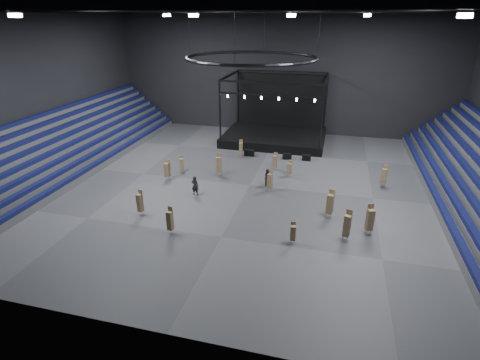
% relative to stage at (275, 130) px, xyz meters
% --- Properties ---
extents(floor, '(50.00, 50.00, 0.00)m').
position_rel_stage_xyz_m(floor, '(-0.00, -16.24, -1.45)').
color(floor, '#464648').
rests_on(floor, ground).
extents(wall_back, '(50.00, 0.20, 18.00)m').
position_rel_stage_xyz_m(wall_back, '(-0.00, 4.76, 7.55)').
color(wall_back, black).
rests_on(wall_back, ground).
extents(wall_front, '(50.00, 0.20, 18.00)m').
position_rel_stage_xyz_m(wall_front, '(-0.00, -37.24, 7.55)').
color(wall_front, black).
rests_on(wall_front, ground).
extents(wall_left, '(0.20, 42.00, 18.00)m').
position_rel_stage_xyz_m(wall_left, '(-25.00, -16.24, 7.55)').
color(wall_left, black).
rests_on(wall_left, ground).
extents(bleachers_left, '(7.20, 40.00, 6.40)m').
position_rel_stage_xyz_m(bleachers_left, '(-22.94, -16.24, 0.28)').
color(bleachers_left, '#4F4F51').
rests_on(bleachers_left, floor).
extents(stage, '(14.00, 10.00, 9.20)m').
position_rel_stage_xyz_m(stage, '(0.00, 0.00, 0.00)').
color(stage, black).
rests_on(stage, floor).
extents(truss_ring, '(12.30, 12.30, 5.15)m').
position_rel_stage_xyz_m(truss_ring, '(-0.00, -16.24, 11.55)').
color(truss_ring, black).
rests_on(truss_ring, ceiling).
extents(roof_girders, '(49.00, 30.35, 0.70)m').
position_rel_stage_xyz_m(roof_girders, '(-0.00, -16.24, 15.75)').
color(roof_girders, black).
rests_on(roof_girders, ceiling).
extents(floodlights, '(28.60, 16.60, 0.25)m').
position_rel_stage_xyz_m(floodlights, '(-0.00, -20.24, 15.15)').
color(floodlights, white).
rests_on(floodlights, roof_girders).
extents(flight_case_left, '(1.24, 0.62, 0.83)m').
position_rel_stage_xyz_m(flight_case_left, '(-2.13, -7.38, -1.04)').
color(flight_case_left, black).
rests_on(flight_case_left, floor).
extents(flight_case_mid, '(1.17, 0.85, 0.71)m').
position_rel_stage_xyz_m(flight_case_mid, '(2.73, -7.33, -1.10)').
color(flight_case_mid, black).
rests_on(flight_case_mid, floor).
extents(flight_case_right, '(1.07, 0.55, 0.71)m').
position_rel_stage_xyz_m(flight_case_right, '(5.15, -7.24, -1.10)').
color(flight_case_right, black).
rests_on(flight_case_right, floor).
extents(chair_stack_0, '(0.62, 0.62, 2.72)m').
position_rel_stage_xyz_m(chair_stack_0, '(9.82, -24.69, -0.07)').
color(chair_stack_0, silver).
rests_on(chair_stack_0, floor).
extents(chair_stack_1, '(0.50, 0.50, 2.42)m').
position_rel_stage_xyz_m(chair_stack_1, '(-4.23, -27.18, -0.21)').
color(chair_stack_1, silver).
rests_on(chair_stack_1, floor).
extents(chair_stack_2, '(0.53, 0.53, 2.12)m').
position_rel_stage_xyz_m(chair_stack_2, '(1.83, -11.32, -0.33)').
color(chair_stack_2, silver).
rests_on(chair_stack_2, floor).
extents(chair_stack_3, '(0.57, 0.57, 2.47)m').
position_rel_stage_xyz_m(chair_stack_3, '(-8.13, -24.94, -0.19)').
color(chair_stack_3, silver).
rests_on(chair_stack_3, floor).
extents(chair_stack_4, '(0.56, 0.56, 2.40)m').
position_rel_stage_xyz_m(chair_stack_4, '(-9.04, -17.14, -0.18)').
color(chair_stack_4, silver).
rests_on(chair_stack_4, floor).
extents(chair_stack_5, '(0.67, 0.67, 2.74)m').
position_rel_stage_xyz_m(chair_stack_5, '(11.62, -23.30, -0.04)').
color(chair_stack_5, silver).
rests_on(chair_stack_5, floor).
extents(chair_stack_6, '(0.60, 0.60, 2.43)m').
position_rel_stage_xyz_m(chair_stack_6, '(13.65, -13.09, -0.18)').
color(chair_stack_6, silver).
rests_on(chair_stack_6, floor).
extents(chair_stack_7, '(0.55, 0.55, 2.33)m').
position_rel_stage_xyz_m(chair_stack_7, '(2.29, -17.24, -0.25)').
color(chair_stack_7, silver).
rests_on(chair_stack_7, floor).
extents(chair_stack_8, '(0.65, 0.65, 2.63)m').
position_rel_stage_xyz_m(chair_stack_8, '(-3.98, -14.52, -0.08)').
color(chair_stack_8, silver).
rests_on(chair_stack_8, floor).
extents(chair_stack_9, '(0.55, 0.55, 1.99)m').
position_rel_stage_xyz_m(chair_stack_9, '(-8.39, -14.65, -0.40)').
color(chair_stack_9, silver).
rests_on(chair_stack_9, floor).
extents(chair_stack_10, '(0.66, 0.66, 2.71)m').
position_rel_stage_xyz_m(chair_stack_10, '(8.39, -21.24, -0.05)').
color(chair_stack_10, silver).
rests_on(chair_stack_10, floor).
extents(chair_stack_11, '(0.49, 0.49, 1.89)m').
position_rel_stage_xyz_m(chair_stack_11, '(3.74, -12.93, -0.43)').
color(chair_stack_11, silver).
rests_on(chair_stack_11, floor).
extents(chair_stack_12, '(0.49, 0.49, 2.33)m').
position_rel_stage_xyz_m(chair_stack_12, '(-3.03, -8.23, -0.26)').
color(chair_stack_12, silver).
rests_on(chair_stack_12, floor).
extents(chair_stack_13, '(0.48, 0.48, 1.91)m').
position_rel_stage_xyz_m(chair_stack_13, '(5.74, -26.23, -0.44)').
color(chair_stack_13, silver).
rests_on(chair_stack_13, floor).
extents(man_center, '(0.77, 0.53, 2.05)m').
position_rel_stage_xyz_m(man_center, '(-4.79, -19.88, -0.43)').
color(man_center, black).
rests_on(man_center, floor).
extents(crew_member, '(0.74, 0.93, 1.85)m').
position_rel_stage_xyz_m(crew_member, '(1.84, -15.79, -0.53)').
color(crew_member, black).
rests_on(crew_member, floor).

